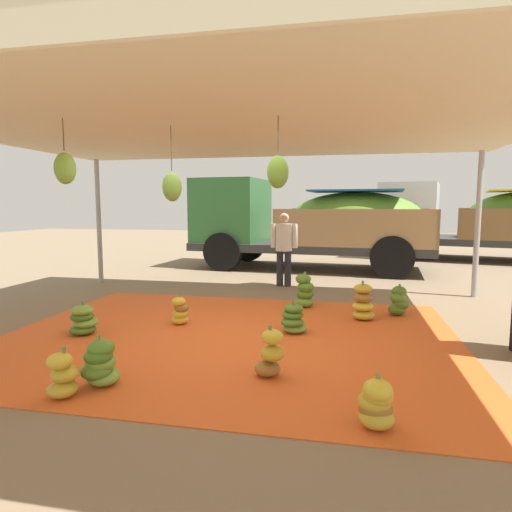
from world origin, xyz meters
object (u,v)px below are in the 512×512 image
Objects in this scene: cargo_truck_far at (481,219)px; banana_bunch_0 at (180,311)px; banana_bunch_4 at (376,404)px; banana_bunch_10 at (270,355)px; banana_bunch_2 at (83,321)px; banana_bunch_3 at (363,303)px; banana_bunch_6 at (305,292)px; banana_bunch_9 at (63,376)px; banana_bunch_1 at (100,364)px; cargo_truck_main at (306,221)px; banana_bunch_7 at (293,319)px; banana_bunch_5 at (399,302)px; worker_0 at (284,244)px.

banana_bunch_0 is at bearing -125.53° from cargo_truck_far.
banana_bunch_10 is (-0.95, 0.82, 0.03)m from banana_bunch_4.
banana_bunch_2 is 1.14× the size of banana_bunch_4.
cargo_truck_far is (7.40, 9.58, 1.09)m from banana_bunch_2.
banana_bunch_10 reaches higher than banana_bunch_0.
banana_bunch_2 is 3.90m from banana_bunch_3.
banana_bunch_9 is at bearing -114.61° from banana_bunch_6.
banana_bunch_0 is 2.14m from banana_bunch_1.
banana_bunch_0 is 6.18m from cargo_truck_main.
banana_bunch_6 is at bearing 38.22° from banana_bunch_2.
banana_bunch_1 is 1.07× the size of banana_bunch_7.
banana_bunch_4 is (2.52, -2.41, -0.00)m from banana_bunch_0.
banana_bunch_3 is 5.42m from cargo_truck_main.
banana_bunch_2 is (-1.06, -0.70, -0.01)m from banana_bunch_0.
banana_bunch_5 is 3.15m from banana_bunch_10.
banana_bunch_4 is 2.51m from banana_bunch_7.
banana_bunch_2 reaches higher than banana_bunch_7.
cargo_truck_main is (1.22, 5.96, 1.07)m from banana_bunch_0.
banana_bunch_3 is 4.19m from banana_bunch_9.
banana_bunch_0 is at bearing -107.17° from worker_0.
banana_bunch_10 is at bearing -91.74° from banana_bunch_7.
banana_bunch_3 is 0.38× the size of worker_0.
worker_0 is (-0.61, 1.87, 0.62)m from banana_bunch_6.
banana_bunch_5 is 1.92m from banana_bunch_7.
banana_bunch_6 is at bearing -122.28° from cargo_truck_far.
worker_0 is at bearing 78.63° from banana_bunch_9.
banana_bunch_3 is at bearing 49.90° from banana_bunch_1.
banana_bunch_2 is 7.13m from cargo_truck_main.
banana_bunch_4 is at bearing -43.80° from banana_bunch_0.
banana_bunch_7 is at bearing 13.31° from banana_bunch_2.
banana_bunch_2 is at bearing -117.53° from worker_0.
banana_bunch_4 is 0.07× the size of cargo_truck_far.
cargo_truck_main is (2.28, 6.66, 1.07)m from banana_bunch_2.
banana_bunch_1 reaches higher than banana_bunch_7.
cargo_truck_far is at bearing 62.15° from banana_bunch_7.
banana_bunch_0 is 0.94× the size of banana_bunch_5.
banana_bunch_3 reaches higher than banana_bunch_2.
banana_bunch_4 is 5.93m from worker_0.
banana_bunch_0 is 0.88× the size of banana_bunch_10.
banana_bunch_2 is at bearing 154.43° from banana_bunch_4.
worker_0 is (-0.21, -2.68, -0.37)m from cargo_truck_main.
banana_bunch_3 is at bearing -33.74° from banana_bunch_6.
banana_bunch_10 reaches higher than banana_bunch_4.
cargo_truck_far is 7.74m from worker_0.
banana_bunch_10 is at bearing -114.51° from cargo_truck_far.
banana_bunch_6 is 1.48m from banana_bunch_7.
cargo_truck_main reaches higher than worker_0.
banana_bunch_3 is at bearing 22.66° from banana_bunch_2.
banana_bunch_0 is at bearing 136.20° from banana_bunch_4.
cargo_truck_main is at bearing 95.04° from banana_bunch_6.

